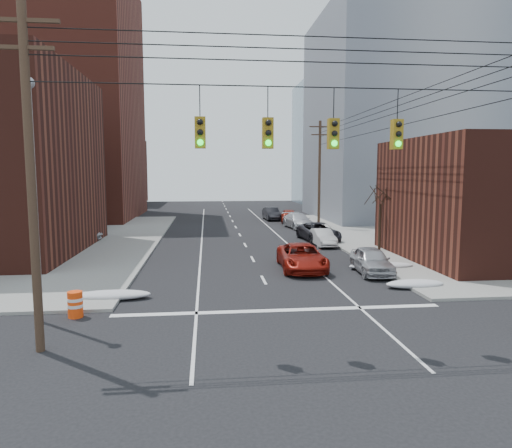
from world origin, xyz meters
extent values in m
plane|color=black|center=(0.00, 0.00, 0.00)|extent=(160.00, 160.00, 0.00)
cube|color=maroon|center=(-24.00, 48.00, 15.00)|extent=(24.00, 20.00, 30.00)
cube|color=#461C15|center=(-26.00, 74.00, 6.00)|extent=(22.00, 18.00, 12.00)
cube|color=gray|center=(22.00, 44.00, 12.50)|extent=(22.00, 20.00, 25.00)
cube|color=gray|center=(24.00, 70.00, 11.00)|extent=(20.00, 18.00, 22.00)
cylinder|color=#473323|center=(-8.50, 3.00, 5.50)|extent=(0.28, 0.28, 11.00)
cube|color=#473323|center=(-8.50, 3.00, 10.40)|extent=(2.20, 0.12, 0.12)
cube|color=#473323|center=(-8.50, 3.00, 9.60)|extent=(1.80, 0.12, 0.12)
cylinder|color=#473323|center=(8.50, 34.00, 5.50)|extent=(0.28, 0.28, 11.00)
cube|color=#473323|center=(8.50, 34.00, 10.40)|extent=(2.20, 0.12, 0.12)
cube|color=#473323|center=(8.50, 34.00, 9.60)|extent=(1.80, 0.12, 0.12)
cylinder|color=black|center=(0.00, 3.00, 8.60)|extent=(17.00, 0.04, 0.04)
cylinder|color=black|center=(-3.20, 3.00, 8.10)|extent=(0.03, 0.03, 1.00)
cube|color=olive|center=(-3.20, 3.00, 7.10)|extent=(0.35, 0.30, 1.00)
sphere|color=black|center=(-3.20, 2.83, 7.42)|extent=(0.20, 0.20, 0.20)
sphere|color=black|center=(-3.20, 2.83, 7.10)|extent=(0.20, 0.20, 0.20)
sphere|color=#0CE526|center=(-3.20, 2.83, 6.78)|extent=(0.20, 0.20, 0.20)
cylinder|color=black|center=(-1.00, 3.00, 8.10)|extent=(0.03, 0.03, 1.00)
cube|color=olive|center=(-1.00, 3.00, 7.10)|extent=(0.35, 0.30, 1.00)
sphere|color=black|center=(-1.00, 2.83, 7.42)|extent=(0.20, 0.20, 0.20)
sphere|color=black|center=(-1.00, 2.83, 7.10)|extent=(0.20, 0.20, 0.20)
sphere|color=#0CE526|center=(-1.00, 2.83, 6.78)|extent=(0.20, 0.20, 0.20)
cylinder|color=black|center=(1.20, 3.00, 8.10)|extent=(0.03, 0.03, 1.00)
cube|color=olive|center=(1.20, 3.00, 7.10)|extent=(0.35, 0.30, 1.00)
sphere|color=black|center=(1.20, 2.83, 7.42)|extent=(0.20, 0.20, 0.20)
sphere|color=black|center=(1.20, 2.83, 7.10)|extent=(0.20, 0.20, 0.20)
sphere|color=#0CE526|center=(1.20, 2.83, 6.78)|extent=(0.20, 0.20, 0.20)
cylinder|color=black|center=(3.40, 3.00, 8.10)|extent=(0.03, 0.03, 1.00)
cube|color=olive|center=(3.40, 3.00, 7.10)|extent=(0.35, 0.30, 1.00)
sphere|color=black|center=(3.40, 2.83, 7.42)|extent=(0.20, 0.20, 0.20)
sphere|color=black|center=(3.40, 2.83, 7.10)|extent=(0.20, 0.20, 0.20)
sphere|color=#0CE526|center=(3.40, 2.83, 6.78)|extent=(0.20, 0.20, 0.20)
cylinder|color=gray|center=(-9.50, 6.00, 4.50)|extent=(0.18, 0.18, 9.00)
sphere|color=gray|center=(-9.50, 6.00, 9.10)|extent=(0.44, 0.44, 0.44)
cylinder|color=black|center=(9.60, 20.00, 1.75)|extent=(0.20, 0.20, 3.50)
cylinder|color=black|center=(9.98, 20.12, 4.07)|extent=(0.27, 0.82, 1.19)
cylinder|color=black|center=(9.82, 20.57, 4.16)|extent=(1.17, 0.54, 1.38)
cylinder|color=black|center=(9.17, 20.74, 4.19)|extent=(1.44, 1.00, 1.48)
cylinder|color=black|center=(9.20, 20.06, 4.07)|extent=(0.17, 0.84, 1.19)
cylinder|color=black|center=(9.15, 19.58, 4.16)|extent=(0.82, 0.99, 1.40)
cylinder|color=black|center=(9.66, 19.15, 4.19)|extent=(1.74, 0.21, 1.43)
cylinder|color=black|center=(9.93, 19.77, 4.07)|extent=(0.48, 0.73, 1.20)
ellipsoid|color=silver|center=(-7.40, 9.00, 0.21)|extent=(3.50, 1.08, 0.42)
ellipsoid|color=silver|center=(7.40, 9.50, 0.21)|extent=(3.00, 1.08, 0.42)
ellipsoid|color=silver|center=(7.40, 14.00, 0.21)|extent=(4.00, 1.08, 0.42)
imported|color=maroon|center=(2.60, 14.40, 0.77)|extent=(2.78, 5.62, 1.53)
imported|color=#ACADB1|center=(6.40, 12.96, 0.76)|extent=(2.10, 4.57, 1.52)
imported|color=silver|center=(6.09, 23.00, 0.66)|extent=(1.49, 4.03, 1.32)
imported|color=black|center=(6.40, 25.58, 0.77)|extent=(3.09, 5.76, 1.54)
imported|color=silver|center=(6.40, 34.30, 0.78)|extent=(2.88, 5.59, 1.55)
imported|color=maroon|center=(6.40, 39.63, 0.78)|extent=(2.45, 4.78, 1.56)
imported|color=black|center=(4.80, 42.91, 0.76)|extent=(1.80, 4.68, 1.52)
imported|color=white|center=(-15.13, 24.90, 0.79)|extent=(4.10, 2.22, 1.28)
imported|color=#ACABB0|center=(-14.01, 26.63, 0.79)|extent=(4.91, 3.02, 1.27)
imported|color=silver|center=(-17.64, 25.16, 0.78)|extent=(3.79, 1.74, 1.26)
cylinder|color=#FF440D|center=(-8.34, 6.50, 0.53)|extent=(0.74, 0.74, 1.06)
cylinder|color=white|center=(-8.34, 6.50, 0.74)|extent=(0.75, 0.75, 0.13)
cylinder|color=white|center=(-8.34, 6.50, 0.48)|extent=(0.75, 0.75, 0.13)
camera|label=1|loc=(-3.01, -12.05, 5.84)|focal=32.00mm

